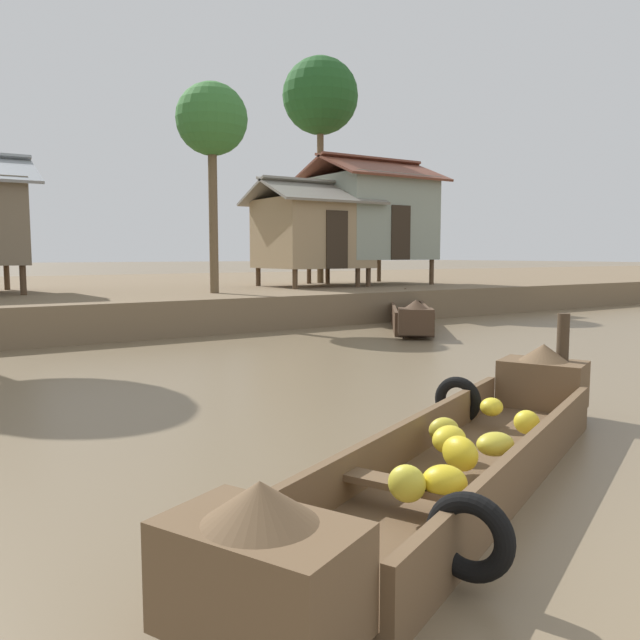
% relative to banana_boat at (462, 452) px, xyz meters
% --- Properties ---
extents(ground_plane, '(300.00, 300.00, 0.00)m').
position_rel_banana_boat_xyz_m(ground_plane, '(0.13, 6.45, -0.28)').
color(ground_plane, '#726047').
extents(riverbank_strip, '(160.00, 20.00, 0.85)m').
position_rel_banana_boat_xyz_m(riverbank_strip, '(0.13, 20.34, 0.14)').
color(riverbank_strip, '#756047').
rests_on(riverbank_strip, ground).
extents(banana_boat, '(5.88, 3.35, 0.87)m').
position_rel_banana_boat_xyz_m(banana_boat, '(0.00, 0.00, 0.00)').
color(banana_boat, brown).
rests_on(banana_boat, ground).
extents(fishing_skiff_distant, '(4.18, 5.04, 0.89)m').
position_rel_banana_boat_xyz_m(fishing_skiff_distant, '(7.50, 9.25, 0.03)').
color(fishing_skiff_distant, '#473323').
rests_on(fishing_skiff_distant, ground).
extents(stilt_house_mid_right, '(3.90, 3.28, 3.49)m').
position_rel_banana_boat_xyz_m(stilt_house_mid_right, '(7.68, 14.31, 2.36)').
color(stilt_house_mid_right, '#4C3826').
rests_on(stilt_house_mid_right, riverbank_strip).
extents(stilt_house_right, '(4.32, 3.85, 4.44)m').
position_rel_banana_boat_xyz_m(stilt_house_right, '(10.25, 14.59, 2.94)').
color(stilt_house_right, '#4C3826').
rests_on(stilt_house_right, riverbank_strip).
extents(palm_tree_mid, '(1.92, 1.92, 5.62)m').
position_rel_banana_boat_xyz_m(palm_tree_mid, '(3.43, 12.67, 5.14)').
color(palm_tree_mid, brown).
rests_on(palm_tree_mid, riverbank_strip).
extents(palm_tree_far, '(2.74, 2.74, 8.11)m').
position_rel_banana_boat_xyz_m(palm_tree_far, '(9.29, 16.31, 7.25)').
color(palm_tree_far, brown).
rests_on(palm_tree_far, riverbank_strip).
extents(mooring_post, '(0.14, 0.14, 1.23)m').
position_rel_banana_boat_xyz_m(mooring_post, '(2.67, 1.01, 0.33)').
color(mooring_post, '#423323').
rests_on(mooring_post, ground).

